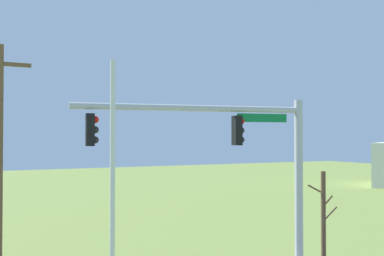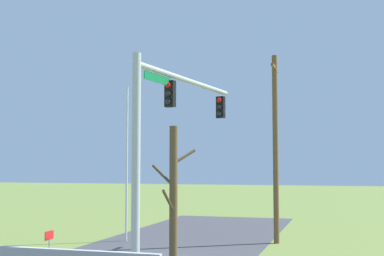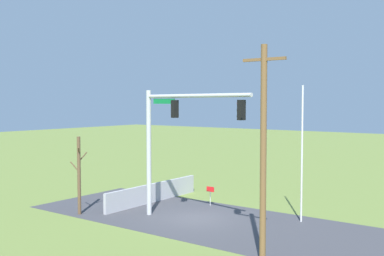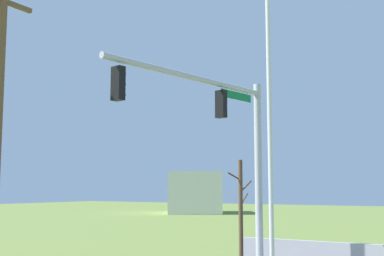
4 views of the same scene
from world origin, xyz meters
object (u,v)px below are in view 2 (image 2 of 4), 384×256
Objects in this scene: signal_mast at (166,124)px; utility_pole at (276,145)px; bare_tree at (173,218)px; flagpole at (127,163)px; open_sign at (49,240)px.

utility_pole is (-7.19, 2.97, -0.48)m from signal_mast.
signal_mast is 1.67× the size of bare_tree.
signal_mast is at bearing -22.43° from utility_pole.
signal_mast is 7.25m from flagpole.
signal_mast is at bearing 95.16° from open_sign.
flagpole is 12.78m from bare_tree.
bare_tree is at bearing 21.00° from signal_mast.
utility_pole reaches higher than bare_tree.
open_sign is (0.40, -4.38, -4.18)m from signal_mast.
bare_tree is 8.20m from open_sign.
utility_pole is 7.27× the size of open_sign.
signal_mast is 6.07m from open_sign.
flagpole is 6.87m from open_sign.
utility_pole is (-1.33, 7.03, 0.87)m from flagpole.
utility_pole is at bearing 100.75° from flagpole.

